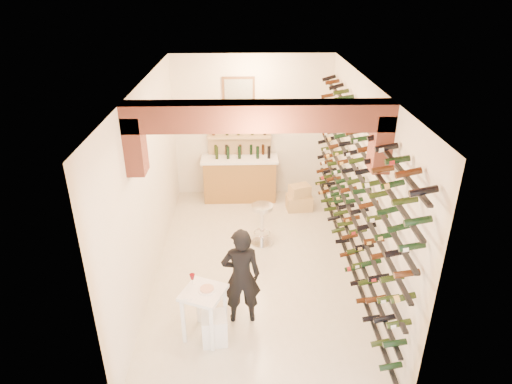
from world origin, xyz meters
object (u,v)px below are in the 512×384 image
white_stool (214,328)px  tasting_table (204,299)px  person (241,276)px  back_counter (240,177)px  wine_rack (350,185)px  chrome_barstool (262,222)px  crate_lower (299,202)px

white_stool → tasting_table: bearing=141.6°
tasting_table → white_stool: tasting_table is taller
person → back_counter: bearing=-93.2°
back_counter → tasting_table: (-0.48, -4.35, 0.11)m
wine_rack → person: 2.39m
wine_rack → chrome_barstool: wine_rack is taller
white_stool → chrome_barstool: (0.77, 2.52, 0.26)m
tasting_table → white_stool: (0.14, -0.11, -0.43)m
back_counter → tasting_table: 4.38m
tasting_table → chrome_barstool: 2.58m
tasting_table → chrome_barstool: size_ratio=1.15×
white_stool → crate_lower: (1.64, 3.90, -0.05)m
tasting_table → chrome_barstool: tasting_table is taller
wine_rack → white_stool: (-2.17, -1.81, -1.33)m
white_stool → chrome_barstool: chrome_barstool is taller
chrome_barstool → crate_lower: 1.67m
back_counter → white_stool: (-0.34, -4.46, -0.32)m
wine_rack → white_stool: bearing=-140.2°
back_counter → tasting_table: bearing=-96.3°
crate_lower → tasting_table: bearing=-115.1°
back_counter → white_stool: back_counter is taller
wine_rack → white_stool: 3.13m
wine_rack → crate_lower: wine_rack is taller
wine_rack → chrome_barstool: 1.90m
person → crate_lower: bearing=-113.7°
chrome_barstool → white_stool: bearing=-107.0°
wine_rack → white_stool: size_ratio=13.19×
person → wine_rack: bearing=-146.2°
chrome_barstool → crate_lower: bearing=57.8°
white_stool → chrome_barstool: bearing=73.0°
white_stool → crate_lower: bearing=67.2°
person → chrome_barstool: (0.39, 2.08, -0.30)m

